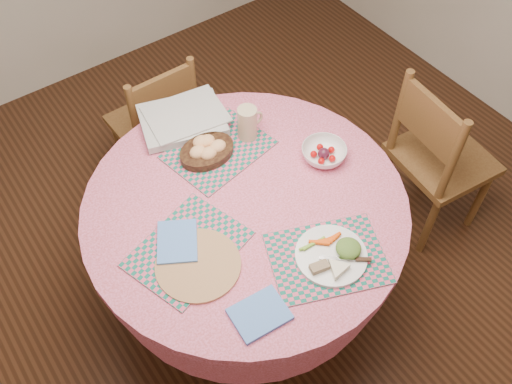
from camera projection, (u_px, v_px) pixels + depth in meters
ground at (248, 297)px, 2.74m from camera, size 4.00×4.00×0.00m
dining_table at (246, 232)px, 2.30m from camera, size 1.24×1.24×0.75m
chair_right at (436, 157)px, 2.66m from camera, size 0.44×0.46×0.91m
chair_back at (158, 123)px, 2.85m from camera, size 0.40×0.38×0.84m
placemat_front at (327, 258)px, 1.99m from camera, size 0.48×0.43×0.01m
placemat_left at (188, 249)px, 2.02m from camera, size 0.47×0.41×0.01m
placemat_back at (219, 150)px, 2.31m from camera, size 0.45×0.37×0.01m
wicker_trivet at (198, 265)px, 1.97m from camera, size 0.30×0.30×0.01m
napkin_near at (260, 314)px, 1.86m from camera, size 0.19×0.15×0.01m
napkin_far at (177, 242)px, 2.02m from camera, size 0.21×0.23×0.01m
dinner_plate at (334, 254)px, 1.98m from camera, size 0.25×0.25×0.05m
bread_bowl at (207, 149)px, 2.27m from camera, size 0.23×0.23×0.08m
latte_mug at (248, 123)px, 2.30m from camera, size 0.12×0.08×0.15m
fruit_bowl at (324, 153)px, 2.27m from camera, size 0.24×0.24×0.06m
newspaper_stack at (183, 119)px, 2.39m from camera, size 0.41×0.36×0.04m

